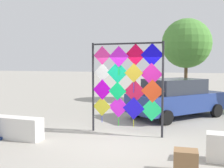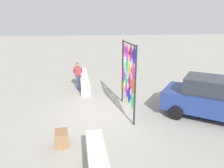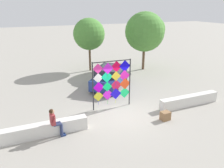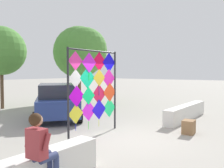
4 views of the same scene
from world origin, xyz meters
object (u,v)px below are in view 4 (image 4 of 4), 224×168
object	(u,v)px
parked_car	(57,101)
cardboard_box_large	(189,127)
tree_broadleaf	(2,52)
seated_vendor	(41,147)
tree_palm_like	(82,52)
kite_display_rack	(95,86)

from	to	relation	value
parked_car	cardboard_box_large	distance (m)	6.13
tree_broadleaf	seated_vendor	bearing A→B (deg)	-115.85
cardboard_box_large	parked_car	bearing A→B (deg)	98.11
parked_car	tree_broadleaf	world-z (taller)	tree_broadleaf
tree_broadleaf	tree_palm_like	bearing A→B (deg)	-20.49
cardboard_box_large	tree_broadleaf	xyz separation A→B (m)	(-0.84, 10.98, 3.18)
kite_display_rack	tree_palm_like	bearing A→B (deg)	46.55
cardboard_box_large	seated_vendor	bearing A→B (deg)	173.94
parked_car	tree_palm_like	size ratio (longest dim) A/B	0.81
cardboard_box_large	kite_display_rack	bearing A→B (deg)	127.93
kite_display_rack	parked_car	world-z (taller)	kite_display_rack
kite_display_rack	tree_palm_like	world-z (taller)	tree_palm_like
seated_vendor	parked_car	distance (m)	7.37
kite_display_rack	parked_car	size ratio (longest dim) A/B	0.67
parked_car	tree_palm_like	distance (m)	6.48
seated_vendor	tree_palm_like	size ratio (longest dim) A/B	0.28
parked_car	tree_palm_like	xyz separation A→B (m)	(4.95, 3.10, 2.82)
seated_vendor	cardboard_box_large	xyz separation A→B (m)	(5.85, -0.62, -0.65)
tree_broadleaf	tree_palm_like	size ratio (longest dim) A/B	0.90
seated_vendor	tree_palm_like	xyz separation A→B (m)	(9.94, 8.52, 2.76)
seated_vendor	tree_broadleaf	xyz separation A→B (m)	(5.02, 10.36, 2.53)
kite_display_rack	tree_broadleaf	distance (m)	8.59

